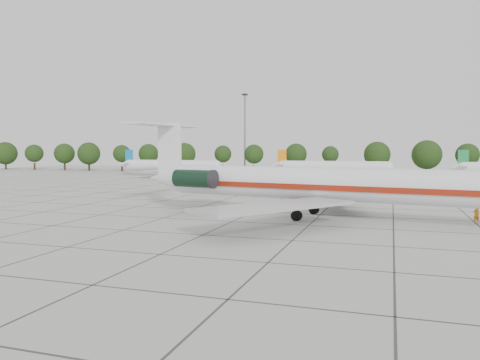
{
  "coord_description": "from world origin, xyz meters",
  "views": [
    {
      "loc": [
        15.71,
        -53.75,
        7.57
      ],
      "look_at": [
        -3.24,
        4.55,
        3.5
      ],
      "focal_mm": 35.0,
      "sensor_mm": 36.0,
      "label": 1
    }
  ],
  "objects": [
    {
      "name": "ground_crew",
      "position": [
        24.02,
        -1.42,
        0.9
      ],
      "size": [
        0.78,
        0.68,
        1.81
      ],
      "primitive_type": "imported",
      "rotation": [
        0.0,
        0.0,
        3.6
      ],
      "color": "orange",
      "rests_on": "ground"
    },
    {
      "name": "ground",
      "position": [
        0.0,
        0.0,
        0.0
      ],
      "size": [
        260.0,
        260.0,
        0.0
      ],
      "primitive_type": "plane",
      "color": "#B2B2AA",
      "rests_on": "ground"
    },
    {
      "name": "apron_joints",
      "position": [
        0.0,
        15.0,
        0.01
      ],
      "size": [
        170.0,
        170.0,
        0.02
      ],
      "primitive_type": "cube",
      "color": "#383838",
      "rests_on": "ground"
    },
    {
      "name": "bg_airliner_b",
      "position": [
        -43.61,
        65.34,
        2.91
      ],
      "size": [
        28.24,
        27.2,
        7.4
      ],
      "color": "silver",
      "rests_on": "ground"
    },
    {
      "name": "main_airliner",
      "position": [
        7.41,
        -2.68,
        3.83
      ],
      "size": [
        45.95,
        35.88,
        10.85
      ],
      "rotation": [
        0.0,
        0.0,
        -0.17
      ],
      "color": "silver",
      "rests_on": "ground"
    },
    {
      "name": "tree_line",
      "position": [
        -11.68,
        85.0,
        5.98
      ],
      "size": [
        249.86,
        8.44,
        10.22
      ],
      "color": "#332114",
      "rests_on": "ground"
    },
    {
      "name": "bg_airliner_c",
      "position": [
        0.97,
        68.63,
        2.91
      ],
      "size": [
        28.24,
        27.2,
        7.4
      ],
      "color": "silver",
      "rests_on": "ground"
    },
    {
      "name": "floodlight_mast",
      "position": [
        -30.0,
        92.0,
        14.28
      ],
      "size": [
        1.6,
        1.6,
        25.45
      ],
      "color": "slate",
      "rests_on": "ground"
    }
  ]
}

